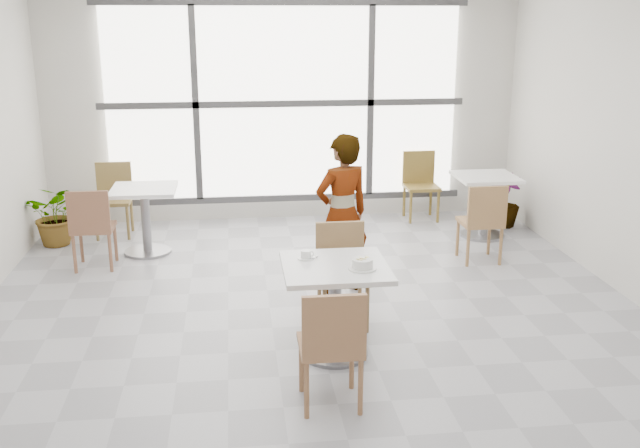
{
  "coord_description": "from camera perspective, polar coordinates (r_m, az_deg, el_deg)",
  "views": [
    {
      "loc": [
        -0.66,
        -5.68,
        2.58
      ],
      "look_at": [
        0.0,
        -0.3,
        1.0
      ],
      "focal_mm": 40.49,
      "sensor_mm": 36.0,
      "label": 1
    }
  ],
  "objects": [
    {
      "name": "chair_far",
      "position": [
        6.19,
        1.71,
        -3.39
      ],
      "size": [
        0.42,
        0.42,
        0.87
      ],
      "color": "olive",
      "rests_on": "ground"
    },
    {
      "name": "plant_right",
      "position": [
        9.33,
        14.37,
        1.81
      ],
      "size": [
        0.48,
        0.48,
        0.67
      ],
      "primitive_type": "imported",
      "rotation": [
        0.0,
        0.0,
        -0.33
      ],
      "color": "#488541",
      "rests_on": "ground"
    },
    {
      "name": "floor",
      "position": [
        6.28,
        -0.33,
        -8.03
      ],
      "size": [
        7.0,
        7.0,
        0.0
      ],
      "primitive_type": "plane",
      "color": "#9E9EA5",
      "rests_on": "ground"
    },
    {
      "name": "coffee_cup",
      "position": [
        5.61,
        -1.1,
        -2.46
      ],
      "size": [
        0.16,
        0.13,
        0.07
      ],
      "color": "white",
      "rests_on": "main_table"
    },
    {
      "name": "bg_table_right",
      "position": [
        8.81,
        12.89,
        2.09
      ],
      "size": [
        0.7,
        0.7,
        0.75
      ],
      "color": "white",
      "rests_on": "ground"
    },
    {
      "name": "window",
      "position": [
        9.21,
        -2.85,
        9.49
      ],
      "size": [
        4.6,
        0.07,
        2.52
      ],
      "color": "white",
      "rests_on": "ground"
    },
    {
      "name": "bg_chair_left_far",
      "position": [
        9.03,
        -15.99,
        2.3
      ],
      "size": [
        0.42,
        0.42,
        0.87
      ],
      "color": "olive",
      "rests_on": "ground"
    },
    {
      "name": "main_table",
      "position": [
        5.57,
        1.19,
        -5.45
      ],
      "size": [
        0.8,
        0.8,
        0.75
      ],
      "color": "silver",
      "rests_on": "ground"
    },
    {
      "name": "person",
      "position": [
        6.79,
        1.76,
        0.75
      ],
      "size": [
        0.66,
        0.55,
        1.54
      ],
      "primitive_type": "imported",
      "rotation": [
        0.0,
        0.0,
        3.53
      ],
      "color": "black",
      "rests_on": "ground"
    },
    {
      "name": "bg_table_left",
      "position": [
        8.21,
        -13.65,
        1.01
      ],
      "size": [
        0.7,
        0.7,
        0.75
      ],
      "color": "white",
      "rests_on": "ground"
    },
    {
      "name": "chair_near",
      "position": [
        4.83,
        0.94,
        -9.26
      ],
      "size": [
        0.42,
        0.42,
        0.87
      ],
      "rotation": [
        0.0,
        0.0,
        3.14
      ],
      "color": "#996945",
      "rests_on": "ground"
    },
    {
      "name": "wall_front",
      "position": [
        2.52,
        8.93,
        -9.34
      ],
      "size": [
        6.0,
        0.0,
        6.0
      ],
      "primitive_type": "plane",
      "rotation": [
        -1.57,
        0.0,
        0.0
      ],
      "color": "silver",
      "rests_on": "ground"
    },
    {
      "name": "bg_chair_right_far",
      "position": [
        9.49,
        7.92,
        3.43
      ],
      "size": [
        0.42,
        0.42,
        0.87
      ],
      "color": "olive",
      "rests_on": "ground"
    },
    {
      "name": "plant_left",
      "position": [
        8.84,
        -20.07,
        0.7
      ],
      "size": [
        0.74,
        0.68,
        0.72
      ],
      "primitive_type": "imported",
      "rotation": [
        0.0,
        0.0,
        -0.19
      ],
      "color": "#4D8C4C",
      "rests_on": "ground"
    },
    {
      "name": "wall_back",
      "position": [
        9.27,
        -2.88,
        9.54
      ],
      "size": [
        6.0,
        0.0,
        6.0
      ],
      "primitive_type": "plane",
      "rotation": [
        1.57,
        0.0,
        0.0
      ],
      "color": "silver",
      "rests_on": "ground"
    },
    {
      "name": "oatmeal_bowl",
      "position": [
        5.39,
        3.37,
        -3.15
      ],
      "size": [
        0.21,
        0.21,
        0.09
      ],
      "color": "silver",
      "rests_on": "main_table"
    },
    {
      "name": "bg_chair_left_near",
      "position": [
        7.81,
        -17.6,
        0.03
      ],
      "size": [
        0.42,
        0.42,
        0.87
      ],
      "rotation": [
        0.0,
        0.0,
        3.14
      ],
      "color": "brown",
      "rests_on": "ground"
    },
    {
      "name": "bg_chair_right_near",
      "position": [
        7.84,
        12.76,
        0.46
      ],
      "size": [
        0.42,
        0.42,
        0.87
      ],
      "rotation": [
        0.0,
        0.0,
        3.14
      ],
      "color": "#A07447",
      "rests_on": "ground"
    }
  ]
}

